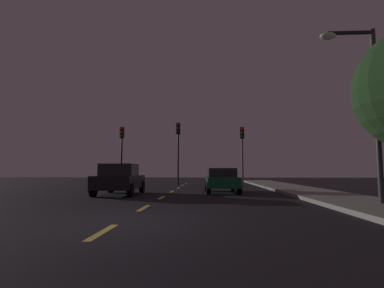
{
  "coord_description": "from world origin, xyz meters",
  "views": [
    {
      "loc": [
        2.08,
        -7.08,
        1.21
      ],
      "look_at": [
        0.96,
        14.23,
        3.15
      ],
      "focal_mm": 27.7,
      "sensor_mm": 36.0,
      "label": 1
    }
  ],
  "objects_px": {
    "traffic_signal_left": "(122,144)",
    "street_lamp_right": "(366,96)",
    "traffic_signal_center": "(178,142)",
    "car_adjacent_lane": "(120,179)",
    "traffic_signal_right": "(242,145)",
    "car_stopped_ahead": "(222,180)"
  },
  "relations": [
    {
      "from": "traffic_signal_left",
      "to": "traffic_signal_right",
      "type": "distance_m",
      "value": 9.69
    },
    {
      "from": "traffic_signal_right",
      "to": "car_adjacent_lane",
      "type": "bearing_deg",
      "value": -130.3
    },
    {
      "from": "traffic_signal_center",
      "to": "car_stopped_ahead",
      "type": "bearing_deg",
      "value": -64.9
    },
    {
      "from": "car_stopped_ahead",
      "to": "car_adjacent_lane",
      "type": "distance_m",
      "value": 5.58
    },
    {
      "from": "traffic_signal_center",
      "to": "car_stopped_ahead",
      "type": "distance_m",
      "value": 7.9
    },
    {
      "from": "car_stopped_ahead",
      "to": "traffic_signal_left",
      "type": "bearing_deg",
      "value": 139.12
    },
    {
      "from": "traffic_signal_center",
      "to": "traffic_signal_right",
      "type": "xyz_separation_m",
      "value": [
        5.1,
        -0.0,
        -0.25
      ]
    },
    {
      "from": "traffic_signal_center",
      "to": "traffic_signal_right",
      "type": "relative_size",
      "value": 1.08
    },
    {
      "from": "traffic_signal_center",
      "to": "car_adjacent_lane",
      "type": "distance_m",
      "value": 9.21
    },
    {
      "from": "traffic_signal_left",
      "to": "traffic_signal_right",
      "type": "height_order",
      "value": "traffic_signal_left"
    },
    {
      "from": "car_stopped_ahead",
      "to": "car_adjacent_lane",
      "type": "xyz_separation_m",
      "value": [
        -5.26,
        -1.85,
        0.08
      ]
    },
    {
      "from": "car_stopped_ahead",
      "to": "traffic_signal_right",
      "type": "bearing_deg",
      "value": 73.58
    },
    {
      "from": "traffic_signal_left",
      "to": "street_lamp_right",
      "type": "distance_m",
      "value": 18.17
    },
    {
      "from": "traffic_signal_left",
      "to": "traffic_signal_center",
      "type": "height_order",
      "value": "traffic_signal_center"
    },
    {
      "from": "traffic_signal_left",
      "to": "car_stopped_ahead",
      "type": "height_order",
      "value": "traffic_signal_left"
    },
    {
      "from": "car_adjacent_lane",
      "to": "traffic_signal_right",
      "type": "bearing_deg",
      "value": 49.7
    },
    {
      "from": "traffic_signal_left",
      "to": "car_adjacent_lane",
      "type": "relative_size",
      "value": 1.22
    },
    {
      "from": "traffic_signal_right",
      "to": "car_adjacent_lane",
      "type": "distance_m",
      "value": 11.46
    },
    {
      "from": "traffic_signal_left",
      "to": "street_lamp_right",
      "type": "bearing_deg",
      "value": -47.26
    },
    {
      "from": "traffic_signal_left",
      "to": "street_lamp_right",
      "type": "relative_size",
      "value": 0.78
    },
    {
      "from": "street_lamp_right",
      "to": "traffic_signal_right",
      "type": "bearing_deg",
      "value": 101.21
    },
    {
      "from": "traffic_signal_left",
      "to": "car_adjacent_lane",
      "type": "distance_m",
      "value": 9.23
    }
  ]
}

